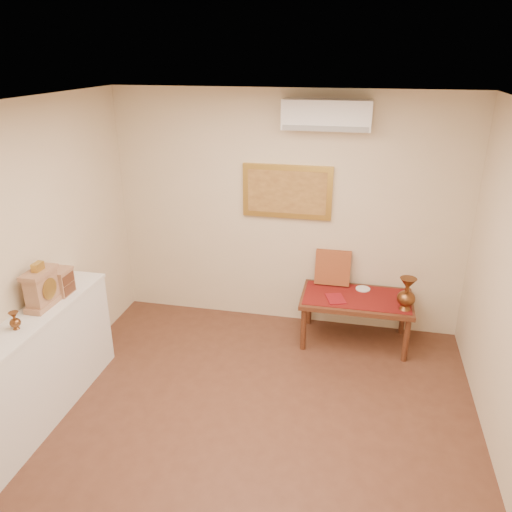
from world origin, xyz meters
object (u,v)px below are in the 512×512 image
(brass_urn_tall, at_px, (407,290))
(display_ledge, at_px, (36,371))
(mantel_clock, at_px, (42,288))
(wooden_chest, at_px, (62,282))
(low_table, at_px, (356,302))

(brass_urn_tall, relative_size, display_ledge, 0.21)
(display_ledge, relative_size, mantel_clock, 4.93)
(brass_urn_tall, relative_size, wooden_chest, 1.76)
(brass_urn_tall, height_order, wooden_chest, wooden_chest)
(mantel_clock, bearing_deg, display_ledge, -89.49)
(brass_urn_tall, bearing_deg, display_ledge, -151.88)
(display_ledge, bearing_deg, low_table, 35.10)
(display_ledge, bearing_deg, mantel_clock, 90.51)
(brass_urn_tall, xyz_separation_m, display_ledge, (-3.17, -1.70, -0.28))
(mantel_clock, bearing_deg, wooden_chest, 83.76)
(brass_urn_tall, bearing_deg, mantel_clock, -155.87)
(brass_urn_tall, xyz_separation_m, low_table, (-0.50, 0.18, -0.29))
(mantel_clock, distance_m, low_table, 3.19)
(mantel_clock, bearing_deg, low_table, 30.96)
(mantel_clock, bearing_deg, brass_urn_tall, 24.13)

